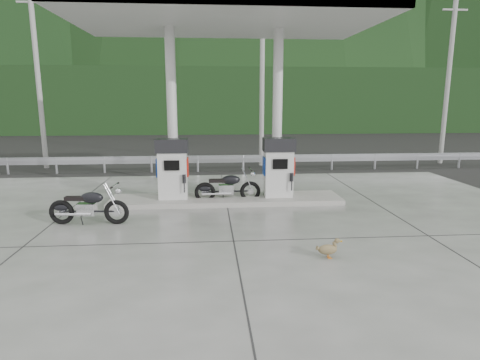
{
  "coord_description": "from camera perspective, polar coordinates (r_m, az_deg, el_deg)",
  "views": [
    {
      "loc": [
        -0.53,
        -9.42,
        3.09
      ],
      "look_at": [
        0.3,
        1.0,
        1.0
      ],
      "focal_mm": 30.0,
      "sensor_mm": 36.0,
      "label": 1
    }
  ],
  "objects": [
    {
      "name": "ground",
      "position": [
        9.93,
        -1.28,
        -6.83
      ],
      "size": [
        160.0,
        160.0,
        0.0
      ],
      "primitive_type": "plane",
      "color": "black",
      "rests_on": "ground"
    },
    {
      "name": "forecourt_apron",
      "position": [
        9.92,
        -1.28,
        -6.78
      ],
      "size": [
        18.0,
        14.0,
        0.02
      ],
      "primitive_type": "cube",
      "color": "slate",
      "rests_on": "ground"
    },
    {
      "name": "pump_island",
      "position": [
        12.3,
        -1.95,
        -2.79
      ],
      "size": [
        7.0,
        1.4,
        0.15
      ],
      "primitive_type": "cube",
      "color": "gray",
      "rests_on": "forecourt_apron"
    },
    {
      "name": "gas_pump_left",
      "position": [
        12.14,
        -9.55,
        1.57
      ],
      "size": [
        0.95,
        0.55,
        1.8
      ],
      "primitive_type": null,
      "color": "silver",
      "rests_on": "pump_island"
    },
    {
      "name": "gas_pump_right",
      "position": [
        12.28,
        5.5,
        1.79
      ],
      "size": [
        0.95,
        0.55,
        1.8
      ],
      "primitive_type": null,
      "color": "silver",
      "rests_on": "pump_island"
    },
    {
      "name": "canopy_column_left",
      "position": [
        12.37,
        -9.64,
        9.21
      ],
      "size": [
        0.3,
        0.3,
        5.0
      ],
      "primitive_type": "cylinder",
      "color": "silver",
      "rests_on": "pump_island"
    },
    {
      "name": "canopy_column_right",
      "position": [
        12.51,
        5.32,
        9.34
      ],
      "size": [
        0.3,
        0.3,
        5.0
      ],
      "primitive_type": "cylinder",
      "color": "silver",
      "rests_on": "pump_island"
    },
    {
      "name": "canopy_roof",
      "position": [
        12.15,
        -2.13,
        22.12
      ],
      "size": [
        8.5,
        5.0,
        0.4
      ],
      "primitive_type": "cube",
      "color": "silver",
      "rests_on": "canopy_column_left"
    },
    {
      "name": "guardrail",
      "position": [
        17.59,
        -2.79,
        3.53
      ],
      "size": [
        26.0,
        0.16,
        1.42
      ],
      "primitive_type": null,
      "color": "#A0A2A8",
      "rests_on": "ground"
    },
    {
      "name": "road",
      "position": [
        21.15,
        -3.07,
        2.91
      ],
      "size": [
        60.0,
        7.0,
        0.01
      ],
      "primitive_type": "cube",
      "color": "black",
      "rests_on": "ground"
    },
    {
      "name": "utility_pole_a",
      "position": [
        20.36,
        -26.78,
        12.7
      ],
      "size": [
        0.22,
        0.22,
        8.0
      ],
      "primitive_type": "cylinder",
      "color": "gray",
      "rests_on": "ground"
    },
    {
      "name": "utility_pole_b",
      "position": [
        19.11,
        3.16,
        14.03
      ],
      "size": [
        0.22,
        0.22,
        8.0
      ],
      "primitive_type": "cylinder",
      "color": "gray",
      "rests_on": "ground"
    },
    {
      "name": "utility_pole_c",
      "position": [
        22.17,
        27.48,
        12.43
      ],
      "size": [
        0.22,
        0.22,
        8.0
      ],
      "primitive_type": "cylinder",
      "color": "gray",
      "rests_on": "ground"
    },
    {
      "name": "tree_band",
      "position": [
        39.42,
        -3.85,
        11.17
      ],
      "size": [
        80.0,
        6.0,
        6.0
      ],
      "primitive_type": "cube",
      "color": "black",
      "rests_on": "ground"
    },
    {
      "name": "forested_hills",
      "position": [
        69.49,
        -4.16,
        8.75
      ],
      "size": [
        100.0,
        40.0,
        140.0
      ],
      "primitive_type": null,
      "color": "black",
      "rests_on": "ground"
    },
    {
      "name": "motorcycle_left",
      "position": [
        10.75,
        -20.73,
        -3.59
      ],
      "size": [
        1.91,
        0.74,
        0.89
      ],
      "primitive_type": null,
      "rotation": [
        0.0,
        0.0,
        -0.08
      ],
      "color": "black",
      "rests_on": "forecourt_apron"
    },
    {
      "name": "motorcycle_right",
      "position": [
        12.24,
        -1.77,
        -1.07
      ],
      "size": [
        1.9,
        0.64,
        0.89
      ],
      "primitive_type": null,
      "rotation": [
        0.0,
        0.0,
        0.02
      ],
      "color": "black",
      "rests_on": "forecourt_apron"
    },
    {
      "name": "duck",
      "position": [
        8.21,
        12.35,
        -9.66
      ],
      "size": [
        0.48,
        0.16,
        0.34
      ],
      "primitive_type": null,
      "rotation": [
        0.0,
        0.0,
        0.06
      ],
      "color": "brown",
      "rests_on": "forecourt_apron"
    }
  ]
}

